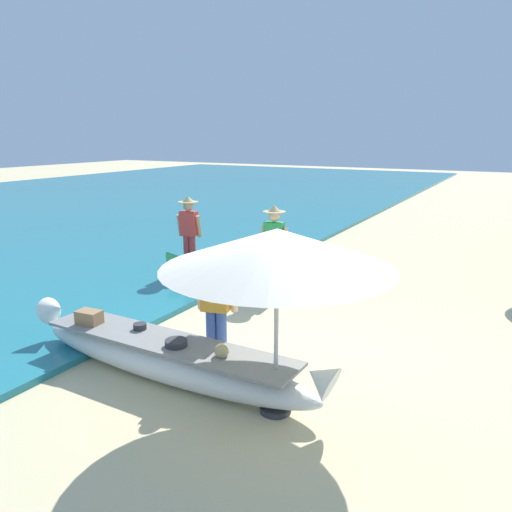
{
  "coord_description": "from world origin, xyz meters",
  "views": [
    {
      "loc": [
        2.53,
        -5.59,
        3.08
      ],
      "look_at": [
        -1.74,
        2.21,
        0.9
      ],
      "focal_mm": 35.26,
      "sensor_mm": 36.0,
      "label": 1
    }
  ],
  "objects": [
    {
      "name": "person_vendor_hatted",
      "position": [
        -1.74,
        2.94,
        1.0
      ],
      "size": [
        0.57,
        0.44,
        1.74
      ],
      "color": "#B2383D",
      "rests_on": "ground"
    },
    {
      "name": "patio_umbrella_large",
      "position": [
        0.26,
        -0.99,
        1.89
      ],
      "size": [
        2.5,
        2.5,
        2.12
      ],
      "color": "#B7B7BC",
      "rests_on": "ground"
    },
    {
      "name": "boat_green_midground",
      "position": [
        -2.17,
        3.37,
        0.26
      ],
      "size": [
        4.01,
        2.16,
        0.74
      ],
      "color": "#38B760",
      "rests_on": "ground"
    },
    {
      "name": "boat_white_foreground",
      "position": [
        -1.32,
        -0.95,
        0.29
      ],
      "size": [
        4.64,
        0.79,
        0.8
      ],
      "color": "white",
      "rests_on": "ground"
    },
    {
      "name": "person_tourist_customer",
      "position": [
        -0.89,
        -0.42,
        0.91
      ],
      "size": [
        0.58,
        0.33,
        1.62
      ],
      "color": "#3D5BA8",
      "rests_on": "ground"
    },
    {
      "name": "sea",
      "position": [
        -14.64,
        8.0,
        0.05
      ],
      "size": [
        24.0,
        56.0,
        0.1
      ],
      "primitive_type": "cube",
      "color": "teal",
      "rests_on": "ground"
    },
    {
      "name": "ground_plane",
      "position": [
        0.0,
        0.0,
        0.0
      ],
      "size": [
        80.0,
        80.0,
        0.0
      ],
      "primitive_type": "plane",
      "color": "beige"
    },
    {
      "name": "person_vendor_assistant",
      "position": [
        -3.88,
        3.09,
        1.03
      ],
      "size": [
        0.57,
        0.44,
        1.78
      ],
      "color": "#B2383D",
      "rests_on": "ground"
    }
  ]
}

